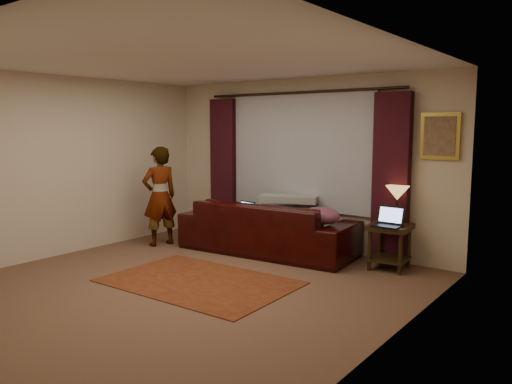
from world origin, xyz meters
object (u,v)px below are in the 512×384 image
Objects in this scene: end_table at (389,247)px; laptop_table at (387,217)px; laptop_sofa at (242,210)px; tiffany_lamp at (397,205)px; person at (160,196)px; sofa at (268,217)px.

laptop_table is (0.02, -0.16, 0.43)m from end_table.
end_table is (2.15, 0.43, -0.34)m from laptop_sofa.
end_table is at bearing -98.96° from tiffany_lamp.
laptop_table reaches higher than end_table.
laptop_table is at bearing 118.65° from person.
person is (-1.28, -0.48, 0.14)m from laptop_sofa.
tiffany_lamp is 3.61m from person.
laptop_sofa is 0.20× the size of person.
sofa is 1.84m from laptop_table.
sofa reaches higher than end_table.
sofa is at bearing 34.32° from laptop_sofa.
laptop_sofa is 2.21m from end_table.
laptop_sofa is at bearing 23.09° from sofa.
tiffany_lamp is at bearing 20.56° from laptop_sofa.
end_table is 3.58m from person.
sofa is 0.40m from laptop_sofa.
tiffany_lamp is at bearing 81.04° from end_table.
laptop_sofa is at bearing -168.74° from end_table.
sofa is 6.93× the size of laptop_table.
laptop_table is (2.16, 0.27, 0.09)m from laptop_sofa.
tiffany_lamp reaches higher than laptop_table.
laptop_sofa reaches higher than end_table.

